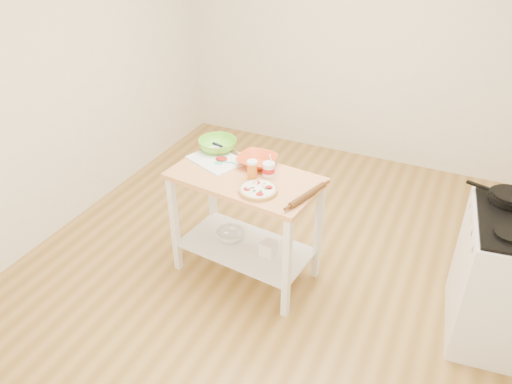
{
  "coord_description": "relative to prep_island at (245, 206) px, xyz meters",
  "views": [
    {
      "loc": [
        1.19,
        -2.95,
        2.71
      ],
      "look_at": [
        -0.08,
        -0.21,
        0.83
      ],
      "focal_mm": 35.0,
      "sensor_mm": 36.0,
      "label": 1
    }
  ],
  "objects": [
    {
      "name": "beer_pint",
      "position": [
        0.07,
        -0.02,
        0.33
      ],
      "size": [
        0.07,
        0.07,
        0.15
      ],
      "color": "orange",
      "rests_on": "prep_island"
    },
    {
      "name": "rolling_pin",
      "position": [
        0.51,
        -0.08,
        0.28
      ],
      "size": [
        0.15,
        0.36,
        0.04
      ],
      "primitive_type": "cylinder",
      "rotation": [
        1.57,
        0.0,
        -0.31
      ],
      "color": "#583414",
      "rests_on": "prep_island"
    },
    {
      "name": "shelf_glass_bowl",
      "position": [
        -0.16,
        0.04,
        -0.35
      ],
      "size": [
        0.31,
        0.31,
        0.07
      ],
      "primitive_type": "imported",
      "rotation": [
        0.0,
        0.0,
        -0.53
      ],
      "color": "silver",
      "rests_on": "prep_island"
    },
    {
      "name": "spatula",
      "position": [
        -0.22,
        0.09,
        0.27
      ],
      "size": [
        0.15,
        0.08,
        0.01
      ],
      "rotation": [
        0.0,
        0.0,
        0.22
      ],
      "color": "#38D7AB",
      "rests_on": "cutting_board"
    },
    {
      "name": "gas_stove",
      "position": [
        1.87,
        0.17,
        -0.17
      ],
      "size": [
        0.73,
        0.82,
        1.11
      ],
      "rotation": [
        0.0,
        0.0,
        0.12
      ],
      "color": "white",
      "rests_on": "ground"
    },
    {
      "name": "orange_bowl",
      "position": [
        0.01,
        0.19,
        0.29
      ],
      "size": [
        0.3,
        0.3,
        0.07
      ],
      "primitive_type": "imported",
      "rotation": [
        0.0,
        0.0,
        -0.04
      ],
      "color": "#D64D21",
      "rests_on": "prep_island"
    },
    {
      "name": "shelf_bin",
      "position": [
        0.2,
        -0.01,
        -0.33
      ],
      "size": [
        0.12,
        0.12,
        0.11
      ],
      "primitive_type": "cube",
      "rotation": [
        0.0,
        0.0,
        -0.12
      ],
      "color": "white",
      "rests_on": "prep_island"
    },
    {
      "name": "skillet",
      "position": [
        1.73,
        0.37,
        0.33
      ],
      "size": [
        0.41,
        0.27,
        0.03
      ],
      "rotation": [
        0.0,
        0.0,
        -0.3
      ],
      "color": "black",
      "rests_on": "gas_stove"
    },
    {
      "name": "room_shell",
      "position": [
        0.19,
        0.16,
        0.71
      ],
      "size": [
        4.04,
        4.54,
        2.74
      ],
      "color": "#A47B3C",
      "rests_on": "ground"
    },
    {
      "name": "knife",
      "position": [
        -0.36,
        0.31,
        0.27
      ],
      "size": [
        0.27,
        0.09,
        0.01
      ],
      "rotation": [
        0.0,
        0.0,
        -0.31
      ],
      "color": "silver",
      "rests_on": "cutting_board"
    },
    {
      "name": "prep_island",
      "position": [
        0.0,
        0.0,
        0.0
      ],
      "size": [
        1.15,
        0.71,
        0.9
      ],
      "rotation": [
        0.0,
        0.0,
        -0.12
      ],
      "color": "tan",
      "rests_on": "ground"
    },
    {
      "name": "green_bowl",
      "position": [
        -0.37,
        0.27,
        0.3
      ],
      "size": [
        0.32,
        0.32,
        0.09
      ],
      "primitive_type": "imported",
      "rotation": [
        0.0,
        0.0,
        -0.06
      ],
      "color": "#69C72B",
      "rests_on": "prep_island"
    },
    {
      "name": "yogurt_tub",
      "position": [
        0.15,
        0.07,
        0.31
      ],
      "size": [
        0.09,
        0.09,
        0.19
      ],
      "color": "white",
      "rests_on": "prep_island"
    },
    {
      "name": "cutting_board",
      "position": [
        -0.3,
        0.13,
        0.26
      ],
      "size": [
        0.48,
        0.43,
        0.04
      ],
      "rotation": [
        0.0,
        0.0,
        -0.39
      ],
      "color": "white",
      "rests_on": "prep_island"
    },
    {
      "name": "pizza",
      "position": [
        0.18,
        -0.15,
        0.27
      ],
      "size": [
        0.27,
        0.27,
        0.04
      ],
      "rotation": [
        0.0,
        0.0,
        0.31
      ],
      "color": "tan",
      "rests_on": "prep_island"
    }
  ]
}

